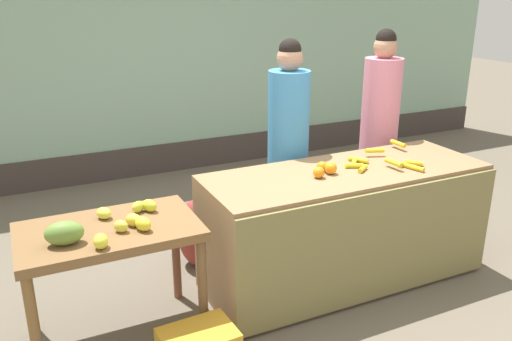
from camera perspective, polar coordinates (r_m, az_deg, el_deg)
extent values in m
plane|color=#665B4C|center=(4.17, 4.44, -12.51)|extent=(24.00, 24.00, 0.00)
cube|color=#8CB299|center=(6.51, -9.44, 12.33)|extent=(9.69, 0.20, 2.87)
cube|color=#3F3833|center=(6.67, -8.58, 1.50)|extent=(9.69, 0.04, 0.36)
cube|color=olive|center=(4.15, 9.41, -5.82)|extent=(2.16, 0.77, 0.90)
cube|color=olive|center=(3.87, 12.79, -8.03)|extent=(2.16, 0.03, 0.84)
cube|color=brown|center=(3.41, -15.56, -6.37)|extent=(1.09, 0.66, 0.06)
cylinder|color=brown|center=(3.32, -22.72, -15.82)|extent=(0.06, 0.06, 0.73)
cylinder|color=brown|center=(3.46, -5.75, -12.79)|extent=(0.06, 0.06, 0.73)
cylinder|color=brown|center=(3.81, -23.31, -11.18)|extent=(0.06, 0.06, 0.73)
cylinder|color=brown|center=(3.92, -8.61, -8.75)|extent=(0.06, 0.06, 0.73)
cylinder|color=yellow|center=(4.17, 15.69, 0.74)|extent=(0.15, 0.08, 0.04)
cylinder|color=gold|center=(3.97, 11.42, 0.18)|extent=(0.12, 0.10, 0.04)
cylinder|color=yellow|center=(4.17, 10.97, 1.13)|extent=(0.12, 0.15, 0.04)
cylinder|color=gold|center=(4.09, 16.68, 0.30)|extent=(0.08, 0.16, 0.04)
cylinder|color=gold|center=(4.20, 16.58, 0.77)|extent=(0.12, 0.12, 0.04)
cylinder|color=gold|center=(4.10, 10.50, 0.83)|extent=(0.12, 0.13, 0.04)
cylinder|color=yellow|center=(4.03, 10.48, 0.53)|extent=(0.14, 0.08, 0.04)
cylinder|color=yellow|center=(4.57, 15.05, 2.83)|extent=(0.04, 0.16, 0.04)
cylinder|color=gold|center=(4.07, 14.59, 0.83)|extent=(0.05, 0.16, 0.04)
cylinder|color=yellow|center=(4.33, 12.66, 2.10)|extent=(0.15, 0.08, 0.04)
sphere|color=orange|center=(3.78, 6.77, -0.20)|extent=(0.08, 0.08, 0.08)
sphere|color=orange|center=(3.91, 7.11, 0.42)|extent=(0.08, 0.08, 0.08)
sphere|color=orange|center=(3.87, 8.05, 0.25)|extent=(0.09, 0.09, 0.09)
ellipsoid|color=#DBDF44|center=(3.51, -16.05, -4.43)|extent=(0.12, 0.13, 0.07)
ellipsoid|color=#D5CE43|center=(3.30, -14.32, -5.83)|extent=(0.11, 0.11, 0.08)
ellipsoid|color=#D2DC35|center=(3.55, -11.40, -3.72)|extent=(0.12, 0.13, 0.08)
ellipsoid|color=#D3DA3C|center=(3.55, -12.57, -3.84)|extent=(0.11, 0.11, 0.08)
ellipsoid|color=yellow|center=(3.28, -12.05, -5.64)|extent=(0.12, 0.14, 0.09)
ellipsoid|color=yellow|center=(3.35, -13.05, -5.20)|extent=(0.12, 0.13, 0.08)
ellipsoid|color=yellow|center=(3.13, -16.36, -7.31)|extent=(0.10, 0.12, 0.09)
ellipsoid|color=olive|center=(3.23, -19.94, -6.35)|extent=(0.24, 0.17, 0.14)
cylinder|color=#33333D|center=(4.61, 3.32, -4.33)|extent=(0.29, 0.29, 0.70)
cylinder|color=#3F8CCC|center=(4.36, 3.52, 5.10)|extent=(0.34, 0.34, 0.86)
sphere|color=tan|center=(4.26, 3.66, 11.94)|extent=(0.21, 0.21, 0.21)
sphere|color=black|center=(4.25, 3.68, 12.85)|extent=(0.18, 0.18, 0.18)
cylinder|color=#33333D|center=(5.17, 12.60, -1.99)|extent=(0.29, 0.29, 0.72)
cylinder|color=pink|center=(4.95, 13.27, 6.65)|extent=(0.34, 0.34, 0.88)
sphere|color=tan|center=(4.86, 13.76, 12.78)|extent=(0.21, 0.21, 0.21)
sphere|color=black|center=(4.85, 13.83, 13.58)|extent=(0.18, 0.18, 0.18)
ellipsoid|color=maroon|center=(4.37, -6.31, -6.72)|extent=(0.43, 0.46, 0.58)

